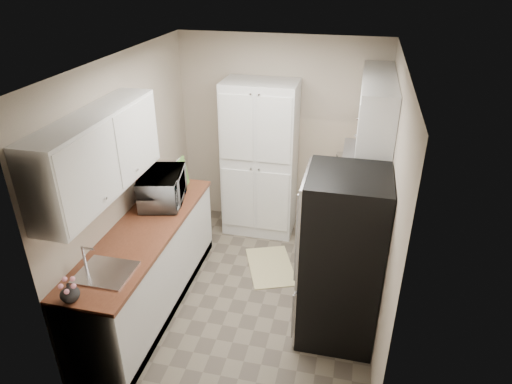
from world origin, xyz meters
TOP-DOWN VIEW (x-y plane):
  - ground at (0.00, 0.00)m, footprint 3.20×3.20m
  - room_shell at (-0.02, -0.01)m, footprint 2.64×3.24m
  - pantry_cabinet at (-0.20, 1.32)m, footprint 0.90×0.55m
  - base_cabinet_left at (-0.99, -0.43)m, footprint 0.60×2.30m
  - countertop_left at (-0.99, -0.43)m, footprint 0.63×2.33m
  - base_cabinet_right at (0.99, 1.19)m, footprint 0.60×0.80m
  - countertop_right at (0.99, 1.19)m, footprint 0.63×0.83m
  - electric_range at (0.97, 0.39)m, footprint 0.71×0.78m
  - refrigerator at (0.94, -0.41)m, footprint 0.70×0.72m
  - microwave at (-1.01, 0.13)m, footprint 0.54×0.70m
  - wine_bottle at (-1.05, 0.38)m, footprint 0.08×0.08m
  - flower_vase at (-1.08, -1.52)m, footprint 0.19×0.19m
  - cutting_board at (-0.93, 0.51)m, footprint 0.04×0.27m
  - toaster_oven at (0.95, 1.27)m, footprint 0.40×0.46m
  - fruit_basket at (0.97, 1.24)m, footprint 0.34×0.34m
  - kitchen_mat at (0.12, 0.46)m, footprint 0.75×0.92m

SIDE VIEW (x-z plane):
  - ground at x=0.00m, z-range 0.00..0.00m
  - kitchen_mat at x=0.12m, z-range 0.00..0.01m
  - base_cabinet_left at x=-0.99m, z-range 0.00..0.88m
  - base_cabinet_right at x=0.99m, z-range 0.00..0.88m
  - electric_range at x=0.97m, z-range -0.09..1.04m
  - refrigerator at x=0.94m, z-range 0.00..1.70m
  - countertop_left at x=-0.99m, z-range 0.88..0.92m
  - countertop_right at x=0.99m, z-range 0.88..0.92m
  - flower_vase at x=-1.08m, z-range 0.92..1.08m
  - pantry_cabinet at x=-0.20m, z-range 0.00..2.00m
  - toaster_oven at x=0.95m, z-range 0.92..1.15m
  - wine_bottle at x=-1.05m, z-range 0.92..1.22m
  - cutting_board at x=-0.93m, z-range 0.92..1.26m
  - microwave at x=-1.01m, z-range 0.92..1.26m
  - fruit_basket at x=0.97m, z-range 1.15..1.27m
  - room_shell at x=-0.02m, z-range 0.37..2.89m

